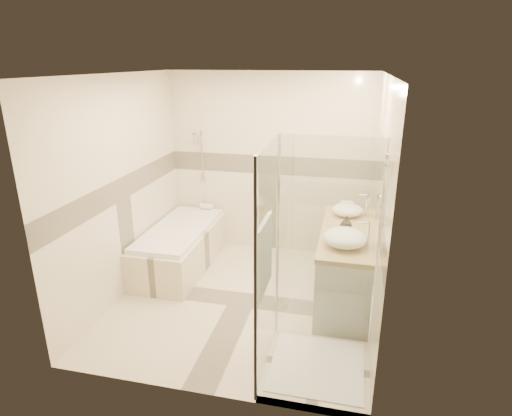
% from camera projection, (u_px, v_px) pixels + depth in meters
% --- Properties ---
extents(room, '(2.82, 3.02, 2.52)m').
position_uv_depth(room, '(247.00, 196.00, 4.54)').
color(room, beige).
rests_on(room, ground).
extents(bathtub, '(0.75, 1.70, 0.56)m').
position_uv_depth(bathtub, '(180.00, 245.00, 5.67)').
color(bathtub, beige).
rests_on(bathtub, ground).
extents(vanity, '(0.58, 1.62, 0.85)m').
position_uv_depth(vanity, '(345.00, 265.00, 4.85)').
color(vanity, silver).
rests_on(vanity, ground).
extents(shower_enclosure, '(0.96, 0.93, 2.04)m').
position_uv_depth(shower_enclosure, '(306.00, 318.00, 3.72)').
color(shower_enclosure, beige).
rests_on(shower_enclosure, ground).
extents(vessel_sink_near, '(0.37, 0.37, 0.15)m').
position_uv_depth(vessel_sink_near, '(347.00, 210.00, 5.14)').
color(vessel_sink_near, white).
rests_on(vessel_sink_near, vanity).
extents(vessel_sink_far, '(0.44, 0.44, 0.18)m').
position_uv_depth(vessel_sink_far, '(345.00, 238.00, 4.29)').
color(vessel_sink_far, white).
rests_on(vessel_sink_far, vanity).
extents(faucet_near, '(0.12, 0.03, 0.29)m').
position_uv_depth(faucet_near, '(366.00, 204.00, 5.06)').
color(faucet_near, silver).
rests_on(faucet_near, vanity).
extents(faucet_far, '(0.12, 0.03, 0.28)m').
position_uv_depth(faucet_far, '(368.00, 233.00, 4.22)').
color(faucet_far, silver).
rests_on(faucet_far, vanity).
extents(amenity_bottle_a, '(0.10, 0.10, 0.16)m').
position_uv_depth(amenity_bottle_a, '(346.00, 228.00, 4.56)').
color(amenity_bottle_a, black).
rests_on(amenity_bottle_a, vanity).
extents(amenity_bottle_b, '(0.15, 0.15, 0.17)m').
position_uv_depth(amenity_bottle_b, '(346.00, 223.00, 4.68)').
color(amenity_bottle_b, black).
rests_on(amenity_bottle_b, vanity).
extents(folded_towels, '(0.20, 0.28, 0.08)m').
position_uv_depth(folded_towels, '(348.00, 207.00, 5.34)').
color(folded_towels, silver).
rests_on(folded_towels, vanity).
extents(rolled_towel, '(0.19, 0.09, 0.09)m').
position_uv_depth(rolled_towel, '(207.00, 206.00, 6.24)').
color(rolled_towel, silver).
rests_on(rolled_towel, bathtub).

